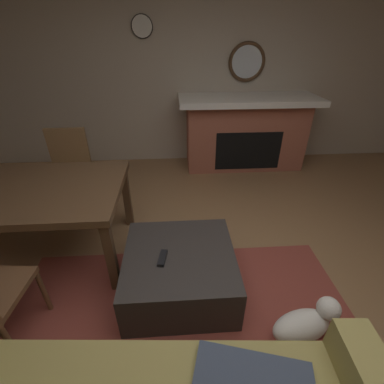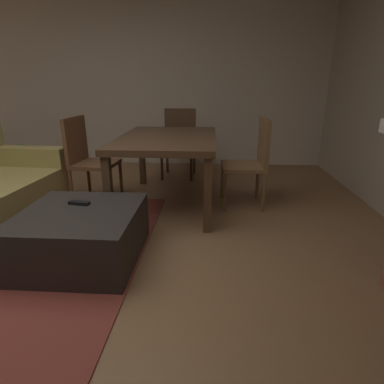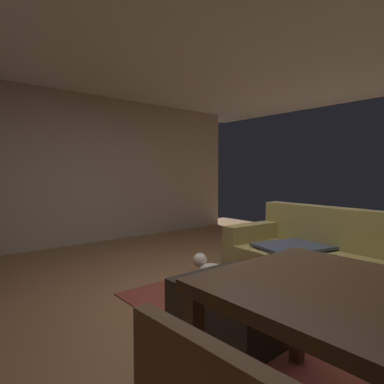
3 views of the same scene
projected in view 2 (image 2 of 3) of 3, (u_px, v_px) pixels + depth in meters
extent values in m
plane|color=olive|center=(23.00, 285.00, 2.08)|extent=(8.37, 8.37, 0.00)
cube|color=beige|center=(135.00, 81.00, 4.95)|extent=(0.12, 6.43, 2.58)
cube|color=brown|center=(12.00, 255.00, 2.43)|extent=(2.60, 2.00, 0.01)
cube|color=#9E8E4C|center=(24.00, 156.00, 3.40)|extent=(0.25, 0.94, 0.20)
cube|color=#2D2826|center=(82.00, 235.00, 2.34)|extent=(0.85, 0.83, 0.39)
cube|color=black|center=(79.00, 203.00, 2.39)|extent=(0.08, 0.17, 0.02)
cube|color=#513823|center=(167.00, 139.00, 3.29)|extent=(1.51, 1.00, 0.06)
cube|color=#513823|center=(108.00, 194.00, 2.79)|extent=(0.07, 0.07, 0.68)
cube|color=#513823|center=(142.00, 158.00, 4.10)|extent=(0.07, 0.07, 0.68)
cube|color=#513823|center=(208.00, 196.00, 2.73)|extent=(0.07, 0.07, 0.68)
cube|color=#513823|center=(210.00, 159.00, 4.04)|extent=(0.07, 0.07, 0.68)
cube|color=brown|center=(95.00, 164.00, 3.43)|extent=(0.48, 0.48, 0.04)
cube|color=brown|center=(75.00, 140.00, 3.38)|extent=(0.44, 0.08, 0.48)
cylinder|color=brown|center=(121.00, 179.00, 3.67)|extent=(0.04, 0.04, 0.41)
cylinder|color=brown|center=(107.00, 190.00, 3.29)|extent=(0.04, 0.04, 0.41)
cylinder|color=brown|center=(89.00, 178.00, 3.72)|extent=(0.04, 0.04, 0.41)
cylinder|color=brown|center=(72.00, 188.00, 3.35)|extent=(0.04, 0.04, 0.41)
cube|color=brown|center=(243.00, 166.00, 3.34)|extent=(0.46, 0.46, 0.04)
cube|color=brown|center=(264.00, 142.00, 3.25)|extent=(0.44, 0.06, 0.48)
cylinder|color=brown|center=(225.00, 192.00, 3.23)|extent=(0.04, 0.04, 0.41)
cylinder|color=brown|center=(222.00, 181.00, 3.60)|extent=(0.04, 0.04, 0.41)
cylinder|color=brown|center=(264.00, 193.00, 3.22)|extent=(0.04, 0.04, 0.41)
cylinder|color=brown|center=(257.00, 181.00, 3.59)|extent=(0.04, 0.04, 0.41)
cube|color=#513823|center=(178.00, 147.00, 4.38)|extent=(0.46, 0.46, 0.04)
cube|color=#513823|center=(180.00, 126.00, 4.48)|extent=(0.06, 0.44, 0.48)
cylinder|color=#513823|center=(191.00, 166.00, 4.24)|extent=(0.04, 0.04, 0.41)
cylinder|color=#513823|center=(162.00, 166.00, 4.29)|extent=(0.04, 0.04, 0.41)
cylinder|color=#513823|center=(194.00, 160.00, 4.62)|extent=(0.04, 0.04, 0.41)
cylinder|color=#513823|center=(167.00, 159.00, 4.66)|extent=(0.04, 0.04, 0.41)
cylinder|color=#474C51|center=(24.00, 177.00, 4.20)|extent=(0.16, 0.16, 0.17)
ellipsoid|color=#387233|center=(21.00, 160.00, 4.13)|extent=(0.37, 0.37, 0.41)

